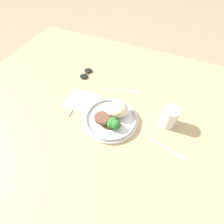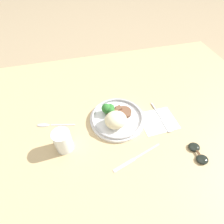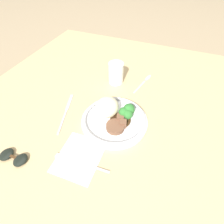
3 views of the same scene
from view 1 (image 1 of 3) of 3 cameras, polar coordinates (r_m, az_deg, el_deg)
ground_plane at (r=0.86m, az=-2.16°, el=-1.72°), size 8.00×8.00×0.00m
dining_table at (r=0.84m, az=-2.21°, el=-0.82°), size 1.48×1.18×0.04m
napkin at (r=0.88m, az=-9.64°, el=3.51°), size 0.16×0.14×0.00m
plate at (r=0.77m, az=0.12°, el=-1.61°), size 0.24×0.24×0.08m
juice_glass at (r=0.79m, az=18.19°, el=-1.80°), size 0.07×0.07×0.10m
fork at (r=0.88m, az=-10.81°, el=3.93°), size 0.02×0.18×0.00m
knife at (r=0.91m, az=3.55°, el=6.94°), size 0.21×0.07×0.00m
spoon at (r=0.75m, az=20.23°, el=-12.64°), size 0.17×0.05×0.01m
sunglasses at (r=1.02m, az=-8.44°, el=12.38°), size 0.05×0.10×0.01m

